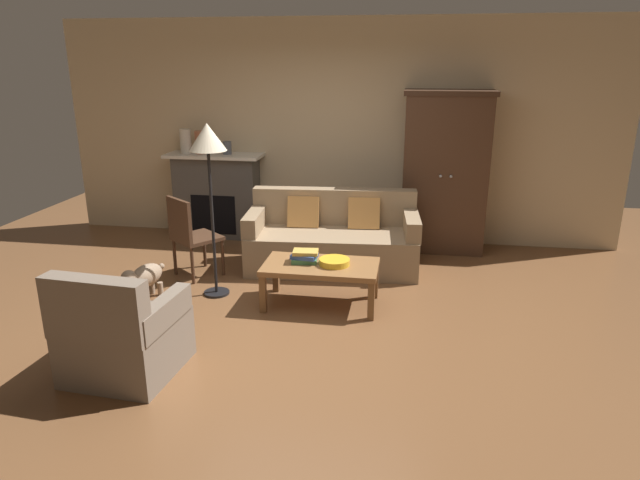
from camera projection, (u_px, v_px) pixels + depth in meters
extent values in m
plane|color=brown|center=(297.00, 315.00, 5.30)|extent=(9.60, 9.60, 0.00)
cube|color=beige|center=(335.00, 132.00, 7.27)|extent=(7.20, 0.10, 2.80)
cube|color=#4C4947|center=(217.00, 197.00, 7.53)|extent=(1.10, 0.36, 1.08)
cube|color=black|center=(213.00, 215.00, 7.42)|extent=(0.60, 0.01, 0.52)
cube|color=white|center=(214.00, 155.00, 7.34)|extent=(1.26, 0.48, 0.04)
cube|color=#472D1E|center=(445.00, 175.00, 6.88)|extent=(1.00, 0.52, 1.89)
cube|color=#3C271A|center=(450.00, 93.00, 6.58)|extent=(1.06, 0.55, 0.06)
sphere|color=#ADAFB5|center=(441.00, 176.00, 6.62)|extent=(0.04, 0.04, 0.04)
sphere|color=#ADAFB5|center=(451.00, 177.00, 6.60)|extent=(0.04, 0.04, 0.04)
cube|color=#937A5B|center=(332.00, 250.00, 6.42)|extent=(1.96, 0.98, 0.44)
cube|color=#937A5B|center=(334.00, 206.00, 6.61)|extent=(1.91, 0.33, 0.42)
cube|color=#937A5B|center=(255.00, 221.00, 6.39)|extent=(0.22, 0.81, 0.22)
cube|color=#937A5B|center=(412.00, 224.00, 6.25)|extent=(0.22, 0.81, 0.22)
cube|color=tan|center=(303.00, 212.00, 6.52)|extent=(0.37, 0.21, 0.37)
cube|color=tan|center=(364.00, 213.00, 6.46)|extent=(0.37, 0.21, 0.37)
cube|color=olive|center=(321.00, 267.00, 5.41)|extent=(1.10, 0.60, 0.05)
cube|color=brown|center=(263.00, 294.00, 5.31)|extent=(0.06, 0.06, 0.37)
cube|color=brown|center=(371.00, 301.00, 5.15)|extent=(0.06, 0.06, 0.37)
cube|color=brown|center=(276.00, 274.00, 5.80)|extent=(0.06, 0.06, 0.37)
cube|color=brown|center=(375.00, 280.00, 5.64)|extent=(0.06, 0.06, 0.37)
cylinder|color=gold|center=(334.00, 262.00, 5.38)|extent=(0.29, 0.29, 0.06)
cube|color=#427A4C|center=(304.00, 260.00, 5.45)|extent=(0.26, 0.20, 0.04)
cube|color=#38569E|center=(304.00, 256.00, 5.44)|extent=(0.26, 0.20, 0.04)
cube|color=gold|center=(306.00, 252.00, 5.43)|extent=(0.25, 0.19, 0.03)
cylinder|color=beige|center=(186.00, 141.00, 7.35)|extent=(0.15, 0.15, 0.31)
cylinder|color=#A86042|center=(200.00, 142.00, 7.32)|extent=(0.14, 0.14, 0.29)
cylinder|color=#565B66|center=(227.00, 148.00, 7.28)|extent=(0.11, 0.11, 0.17)
cube|color=#756656|center=(127.00, 345.00, 4.30)|extent=(0.82, 0.82, 0.42)
cube|color=#756656|center=(95.00, 309.00, 3.88)|extent=(0.77, 0.22, 0.46)
cube|color=#756656|center=(163.00, 313.00, 4.13)|extent=(0.17, 0.71, 0.20)
cube|color=#756656|center=(84.00, 304.00, 4.28)|extent=(0.17, 0.71, 0.20)
cube|color=#472D1E|center=(197.00, 238.00, 6.17)|extent=(0.62, 0.62, 0.04)
cylinder|color=#472D1E|center=(223.00, 258.00, 6.22)|extent=(0.04, 0.04, 0.41)
cylinder|color=#472D1E|center=(204.00, 249.00, 6.49)|extent=(0.04, 0.04, 0.41)
cylinder|color=#472D1E|center=(193.00, 266.00, 5.98)|extent=(0.04, 0.04, 0.41)
cylinder|color=#472D1E|center=(175.00, 257.00, 6.25)|extent=(0.04, 0.04, 0.41)
cube|color=#472D1E|center=(179.00, 220.00, 5.96)|extent=(0.37, 0.30, 0.45)
cylinder|color=black|center=(217.00, 293.00, 5.78)|extent=(0.26, 0.26, 0.02)
cylinder|color=black|center=(213.00, 224.00, 5.56)|extent=(0.03, 0.03, 1.49)
cone|color=beige|center=(207.00, 137.00, 5.29)|extent=(0.36, 0.36, 0.26)
ellipsoid|color=gray|center=(147.00, 275.00, 5.59)|extent=(0.30, 0.44, 0.22)
sphere|color=gray|center=(129.00, 278.00, 5.36)|extent=(0.15, 0.15, 0.15)
cylinder|color=gray|center=(144.00, 297.00, 5.52)|extent=(0.06, 0.06, 0.14)
cylinder|color=gray|center=(136.00, 296.00, 5.56)|extent=(0.06, 0.06, 0.14)
cylinder|color=gray|center=(160.00, 289.00, 5.73)|extent=(0.06, 0.06, 0.14)
cylinder|color=gray|center=(152.00, 287.00, 5.77)|extent=(0.06, 0.06, 0.14)
sphere|color=gray|center=(162.00, 266.00, 5.78)|extent=(0.06, 0.06, 0.06)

